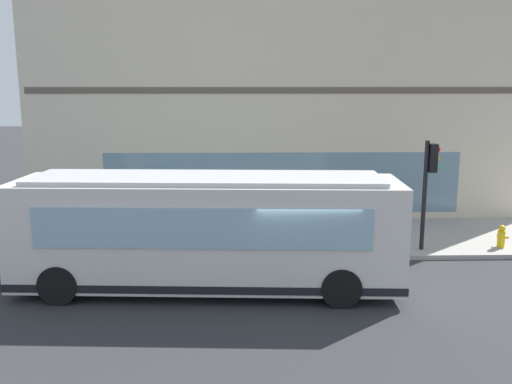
{
  "coord_description": "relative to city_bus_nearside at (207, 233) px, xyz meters",
  "views": [
    {
      "loc": [
        -13.64,
        1.57,
        5.37
      ],
      "look_at": [
        2.65,
        1.16,
        2.18
      ],
      "focal_mm": 38.46,
      "sensor_mm": 36.0,
      "label": 1
    }
  ],
  "objects": [
    {
      "name": "pedestrian_near_building_entrance",
      "position": [
        3.34,
        4.72,
        -0.36
      ],
      "size": [
        0.32,
        0.32,
        1.8
      ],
      "color": "#3F8C4C",
      "rests_on": "sidewalk_curb"
    },
    {
      "name": "sidewalk_curb",
      "position": [
        4.69,
        -2.51,
        -1.48
      ],
      "size": [
        4.84,
        40.0,
        0.15
      ],
      "primitive_type": "cube",
      "color": "#9E9991",
      "rests_on": "ground"
    },
    {
      "name": "building_corner",
      "position": [
        11.79,
        -2.51,
        3.14
      ],
      "size": [
        9.42,
        19.86,
        9.41
      ],
      "color": "beige",
      "rests_on": "ground"
    },
    {
      "name": "city_bus_nearside",
      "position": [
        0.0,
        0.0,
        0.0
      ],
      "size": [
        3.07,
        10.16,
        3.07
      ],
      "color": "silver",
      "rests_on": "ground"
    },
    {
      "name": "newspaper_vending_box",
      "position": [
        4.82,
        0.05,
        -0.95
      ],
      "size": [
        0.44,
        0.43,
        0.9
      ],
      "color": "#263F99",
      "rests_on": "sidewalk_curb"
    },
    {
      "name": "traffic_light_near_corner",
      "position": [
        2.94,
        -6.85,
        1.05
      ],
      "size": [
        0.32,
        0.49,
        3.52
      ],
      "color": "black",
      "rests_on": "sidewalk_curb"
    },
    {
      "name": "ground",
      "position": [
        -0.34,
        -2.51,
        -1.55
      ],
      "size": [
        120.0,
        120.0,
        0.0
      ],
      "primitive_type": "plane",
      "color": "#2D2D30"
    },
    {
      "name": "fire_hydrant",
      "position": [
        3.11,
        -9.41,
        -1.04
      ],
      "size": [
        0.35,
        0.35,
        0.74
      ],
      "color": "yellow",
      "rests_on": "sidewalk_curb"
    },
    {
      "name": "pedestrian_walking_along_curb",
      "position": [
        5.07,
        2.7,
        -0.37
      ],
      "size": [
        0.32,
        0.32,
        1.78
      ],
      "color": "#3359A5",
      "rests_on": "sidewalk_curb"
    }
  ]
}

